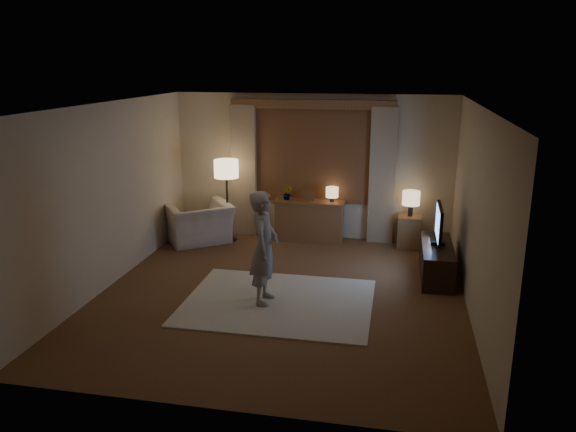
% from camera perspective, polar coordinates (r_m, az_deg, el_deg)
% --- Properties ---
extents(room, '(5.04, 5.54, 2.64)m').
position_cam_1_polar(room, '(7.96, 0.03, 2.34)').
color(room, brown).
rests_on(room, ground).
extents(rug, '(2.50, 2.00, 0.02)m').
position_cam_1_polar(rug, '(7.65, -0.99, -8.72)').
color(rug, beige).
rests_on(rug, floor).
extents(sideboard, '(1.20, 0.40, 0.70)m').
position_cam_1_polar(sideboard, '(10.12, 2.19, -0.56)').
color(sideboard, brown).
rests_on(sideboard, floor).
extents(picture_frame, '(0.16, 0.02, 0.20)m').
position_cam_1_polar(picture_frame, '(10.00, 2.21, 1.91)').
color(picture_frame, brown).
rests_on(picture_frame, sideboard).
extents(plant, '(0.17, 0.13, 0.30)m').
position_cam_1_polar(plant, '(10.06, -0.03, 2.30)').
color(plant, '#999999').
rests_on(plant, sideboard).
extents(table_lamp_sideboard, '(0.22, 0.22, 0.30)m').
position_cam_1_polar(table_lamp_sideboard, '(9.93, 4.50, 2.35)').
color(table_lamp_sideboard, black).
rests_on(table_lamp_sideboard, sideboard).
extents(floor_lamp, '(0.43, 0.43, 1.47)m').
position_cam_1_polar(floor_lamp, '(9.95, -6.28, 4.34)').
color(floor_lamp, black).
rests_on(floor_lamp, floor).
extents(armchair, '(1.44, 1.41, 0.71)m').
position_cam_1_polar(armchair, '(10.13, -9.07, -0.70)').
color(armchair, beige).
rests_on(armchair, floor).
extents(side_table, '(0.40, 0.40, 0.56)m').
position_cam_1_polar(side_table, '(9.98, 12.20, -1.56)').
color(side_table, brown).
rests_on(side_table, floor).
extents(table_lamp_side, '(0.30, 0.30, 0.44)m').
position_cam_1_polar(table_lamp_side, '(9.83, 12.39, 1.72)').
color(table_lamp_side, black).
rests_on(table_lamp_side, side_table).
extents(tv_stand, '(0.45, 1.40, 0.50)m').
position_cam_1_polar(tv_stand, '(8.72, 14.85, -4.44)').
color(tv_stand, black).
rests_on(tv_stand, floor).
extents(tv, '(0.20, 0.83, 0.60)m').
position_cam_1_polar(tv, '(8.55, 15.10, -0.78)').
color(tv, black).
rests_on(tv, tv_stand).
extents(person, '(0.37, 0.56, 1.52)m').
position_cam_1_polar(person, '(7.37, -2.45, -3.23)').
color(person, gray).
rests_on(person, rug).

